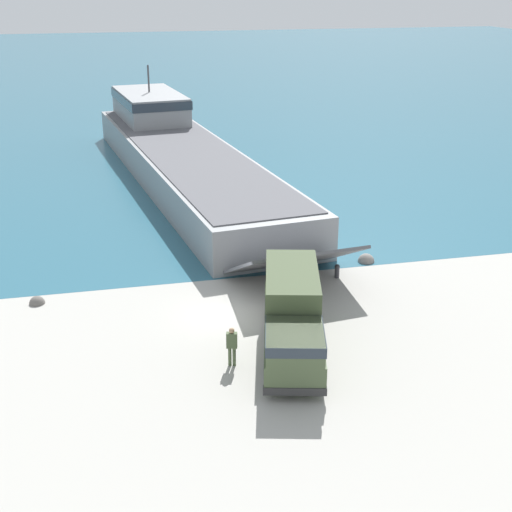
% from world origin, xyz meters
% --- Properties ---
extents(ground_plane, '(240.00, 240.00, 0.00)m').
position_xyz_m(ground_plane, '(0.00, 0.00, 0.00)').
color(ground_plane, '#A8A59E').
extents(water_surface, '(240.00, 180.00, 0.01)m').
position_xyz_m(water_surface, '(0.00, 94.30, 0.00)').
color(water_surface, '#285B70').
rests_on(water_surface, ground_plane).
extents(landing_craft, '(11.81, 42.40, 7.48)m').
position_xyz_m(landing_craft, '(0.83, 25.75, 1.85)').
color(landing_craft, gray).
rests_on(landing_craft, ground_plane).
extents(military_truck, '(4.22, 8.27, 3.18)m').
position_xyz_m(military_truck, '(1.79, -3.89, 1.59)').
color(military_truck, '#475638').
rests_on(military_truck, ground_plane).
extents(soldier_on_ramp, '(0.49, 0.34, 1.71)m').
position_xyz_m(soldier_on_ramp, '(-0.94, -4.57, 0.99)').
color(soldier_on_ramp, '#475638').
rests_on(soldier_on_ramp, ground_plane).
extents(mooring_bollard, '(0.29, 0.29, 0.75)m').
position_xyz_m(mooring_bollard, '(6.24, 3.16, 0.41)').
color(mooring_bollard, '#333338').
rests_on(mooring_bollard, ground_plane).
extents(shoreline_rock_a, '(0.93, 0.93, 0.93)m').
position_xyz_m(shoreline_rock_a, '(8.58, 4.93, 0.00)').
color(shoreline_rock_a, gray).
rests_on(shoreline_rock_a, ground_plane).
extents(shoreline_rock_b, '(0.76, 0.76, 0.76)m').
position_xyz_m(shoreline_rock_b, '(-9.07, 3.37, 0.00)').
color(shoreline_rock_b, '#66605B').
rests_on(shoreline_rock_b, ground_plane).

